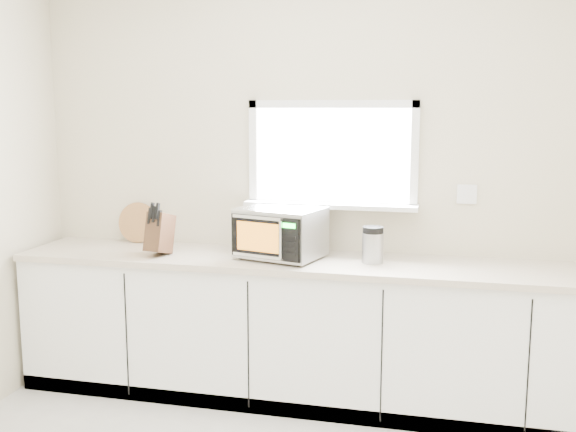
% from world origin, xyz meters
% --- Properties ---
extents(back_wall, '(4.00, 0.17, 2.70)m').
position_xyz_m(back_wall, '(0.00, 2.00, 1.36)').
color(back_wall, beige).
rests_on(back_wall, ground).
extents(cabinets, '(3.92, 0.60, 0.88)m').
position_xyz_m(cabinets, '(0.00, 1.70, 0.44)').
color(cabinets, white).
rests_on(cabinets, ground).
extents(countertop, '(3.92, 0.64, 0.04)m').
position_xyz_m(countertop, '(0.00, 1.69, 0.90)').
color(countertop, beige).
rests_on(countertop, cabinets).
extents(microwave, '(0.57, 0.50, 0.32)m').
position_xyz_m(microwave, '(-0.27, 1.69, 1.09)').
color(microwave, black).
rests_on(microwave, countertop).
extents(knife_block, '(0.14, 0.25, 0.35)m').
position_xyz_m(knife_block, '(-1.04, 1.59, 1.07)').
color(knife_block, '#4A2B1A').
rests_on(knife_block, countertop).
extents(cutting_board, '(0.28, 0.07, 0.28)m').
position_xyz_m(cutting_board, '(-1.36, 1.94, 1.06)').
color(cutting_board, '#AF7944').
rests_on(cutting_board, countertop).
extents(coffee_grinder, '(0.15, 0.15, 0.23)m').
position_xyz_m(coffee_grinder, '(0.30, 1.70, 1.03)').
color(coffee_grinder, '#A9ACB0').
rests_on(coffee_grinder, countertop).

